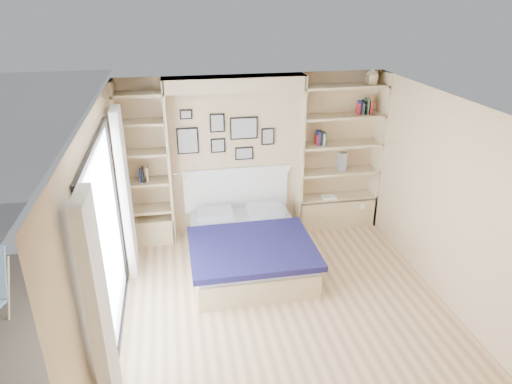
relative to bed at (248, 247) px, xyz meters
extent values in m
plane|color=#D5AE7F|center=(0.28, -1.16, -0.27)|extent=(4.50, 4.50, 0.00)
plane|color=tan|center=(0.28, 1.09, 0.98)|extent=(4.00, 0.00, 4.00)
plane|color=tan|center=(0.28, -3.41, 0.98)|extent=(4.00, 0.00, 4.00)
plane|color=tan|center=(-1.72, -1.16, 0.98)|extent=(0.00, 4.50, 4.50)
plane|color=tan|center=(2.28, -1.16, 0.98)|extent=(0.00, 4.50, 4.50)
plane|color=white|center=(0.28, -1.16, 2.23)|extent=(4.50, 4.50, 0.00)
cube|color=#CDB984|center=(-1.02, 0.92, 0.98)|extent=(0.04, 0.35, 2.50)
cube|color=#CDB984|center=(0.98, 0.92, 0.98)|extent=(0.04, 0.35, 2.50)
cube|color=#CDB984|center=(-0.02, 0.92, 2.13)|extent=(2.00, 0.35, 0.20)
cube|color=#CDB984|center=(2.26, 0.92, 0.98)|extent=(0.04, 0.35, 2.50)
cube|color=#CDB984|center=(-1.70, 0.92, 0.98)|extent=(0.04, 0.35, 2.50)
cube|color=#CDB984|center=(1.63, 0.92, -0.02)|extent=(1.30, 0.35, 0.50)
cube|color=#CDB984|center=(-1.37, 0.92, -0.07)|extent=(0.70, 0.35, 0.40)
cube|color=black|center=(-1.69, -1.16, 1.96)|extent=(0.04, 2.08, 0.06)
cube|color=black|center=(-1.69, -1.16, -0.24)|extent=(0.04, 2.08, 0.06)
cube|color=black|center=(-1.69, -2.18, 0.83)|extent=(0.04, 0.06, 2.20)
cube|color=black|center=(-1.69, -0.14, 0.83)|extent=(0.04, 0.06, 2.20)
cube|color=silver|center=(-1.70, -1.16, 0.85)|extent=(0.01, 2.00, 2.20)
cube|color=white|center=(-1.60, -2.46, 0.88)|extent=(0.10, 0.45, 2.30)
cube|color=white|center=(-1.60, 0.14, 0.88)|extent=(0.10, 0.45, 2.30)
cube|color=#CDB984|center=(1.63, 0.92, 0.23)|extent=(1.30, 0.35, 0.04)
cube|color=#CDB984|center=(1.63, 0.92, 0.68)|extent=(1.30, 0.35, 0.04)
cube|color=#CDB984|center=(1.63, 0.92, 1.13)|extent=(1.30, 0.35, 0.04)
cube|color=#CDB984|center=(1.63, 0.92, 1.58)|extent=(1.30, 0.35, 0.04)
cube|color=#CDB984|center=(1.63, 0.92, 2.03)|extent=(1.30, 0.35, 0.04)
cube|color=#CDB984|center=(-1.37, 0.92, 0.28)|extent=(0.70, 0.35, 0.04)
cube|color=#CDB984|center=(-1.37, 0.92, 0.73)|extent=(0.70, 0.35, 0.04)
cube|color=#CDB984|center=(-1.37, 0.92, 1.18)|extent=(0.70, 0.35, 0.04)
cube|color=#CDB984|center=(-1.37, 0.92, 1.63)|extent=(0.70, 0.35, 0.04)
cube|color=#CDB984|center=(-1.37, 0.92, 2.03)|extent=(0.70, 0.35, 0.04)
cube|color=#CDB984|center=(0.00, -0.02, -0.10)|extent=(1.55, 1.94, 0.34)
cube|color=#AEB4BE|center=(0.00, -0.02, 0.12)|extent=(1.51, 1.90, 0.10)
cube|color=#15133F|center=(0.00, -0.35, 0.19)|extent=(1.65, 1.36, 0.08)
cube|color=#AEB4BE|center=(-0.39, 0.66, 0.23)|extent=(0.53, 0.39, 0.12)
cube|color=#AEB4BE|center=(0.39, 0.66, 0.23)|extent=(0.53, 0.39, 0.12)
cube|color=white|center=(0.00, 1.06, 0.45)|extent=(1.65, 0.04, 0.70)
cube|color=black|center=(-0.72, 1.07, 1.28)|extent=(0.32, 0.02, 0.40)
cube|color=gray|center=(-0.72, 1.06, 1.28)|extent=(0.28, 0.01, 0.36)
cube|color=black|center=(-0.27, 1.07, 1.53)|extent=(0.22, 0.02, 0.28)
cube|color=gray|center=(-0.27, 1.06, 1.53)|extent=(0.18, 0.01, 0.24)
cube|color=black|center=(-0.27, 1.07, 1.18)|extent=(0.22, 0.02, 0.22)
cube|color=gray|center=(-0.27, 1.06, 1.18)|extent=(0.18, 0.01, 0.18)
cube|color=black|center=(0.13, 1.07, 1.43)|extent=(0.42, 0.02, 0.34)
cube|color=gray|center=(0.13, 1.06, 1.43)|extent=(0.38, 0.01, 0.30)
cube|color=black|center=(0.13, 1.07, 1.03)|extent=(0.28, 0.02, 0.20)
cube|color=gray|center=(0.13, 1.06, 1.03)|extent=(0.24, 0.01, 0.16)
cube|color=black|center=(0.50, 1.07, 1.28)|extent=(0.20, 0.02, 0.26)
cube|color=gray|center=(0.50, 1.06, 1.28)|extent=(0.16, 0.01, 0.22)
cube|color=black|center=(-0.72, 1.07, 1.68)|extent=(0.18, 0.02, 0.14)
cube|color=gray|center=(-0.72, 1.06, 1.68)|extent=(0.14, 0.01, 0.10)
cylinder|color=silver|center=(-0.88, 0.84, 0.85)|extent=(0.20, 0.02, 0.02)
cone|color=white|center=(-0.78, 0.84, 0.83)|extent=(0.13, 0.12, 0.15)
cylinder|color=silver|center=(0.84, 0.84, 0.85)|extent=(0.20, 0.02, 0.02)
cone|color=white|center=(0.74, 0.84, 0.83)|extent=(0.13, 0.12, 0.15)
cube|color=#A51E1E|center=(1.24, 0.91, 1.23)|extent=(0.02, 0.15, 0.16)
cube|color=navy|center=(1.26, 0.91, 1.26)|extent=(0.03, 0.15, 0.22)
cube|color=black|center=(1.30, 0.91, 1.26)|extent=(0.03, 0.15, 0.22)
cube|color=#BFB28C|center=(1.32, 0.91, 1.24)|extent=(0.04, 0.15, 0.18)
cube|color=#27603F|center=(1.36, 0.91, 1.25)|extent=(0.03, 0.15, 0.20)
cube|color=#A51E1E|center=(1.88, 0.91, 1.68)|extent=(0.02, 0.15, 0.17)
cube|color=navy|center=(1.89, 0.91, 1.70)|extent=(0.03, 0.15, 0.20)
cube|color=black|center=(1.96, 0.91, 1.71)|extent=(0.03, 0.15, 0.21)
cube|color=#BDAD89|center=(1.96, 0.91, 1.69)|extent=(0.04, 0.15, 0.17)
cube|color=#26593F|center=(2.00, 0.91, 1.72)|extent=(0.03, 0.15, 0.24)
cube|color=#A51E1E|center=(2.05, 0.91, 1.70)|extent=(0.03, 0.15, 0.20)
cube|color=navy|center=(-1.44, 0.91, 0.84)|extent=(0.02, 0.15, 0.18)
cube|color=black|center=(-1.41, 0.91, 0.85)|extent=(0.03, 0.15, 0.21)
cube|color=tan|center=(-1.34, 0.91, 0.86)|extent=(0.03, 0.15, 0.23)
cube|color=#CDB984|center=(2.04, 0.91, 2.13)|extent=(0.13, 0.13, 0.15)
cone|color=#CDB984|center=(2.04, 0.91, 2.24)|extent=(0.20, 0.20, 0.08)
cube|color=slate|center=(1.68, 0.91, 0.85)|extent=(0.12, 0.12, 0.30)
cube|color=white|center=(1.48, 0.86, 0.27)|extent=(0.22, 0.16, 0.03)
cylinder|color=tan|center=(-2.99, -0.57, 0.07)|extent=(0.08, 0.37, 0.74)
camera|label=1|loc=(-0.92, -5.51, 3.33)|focal=32.00mm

